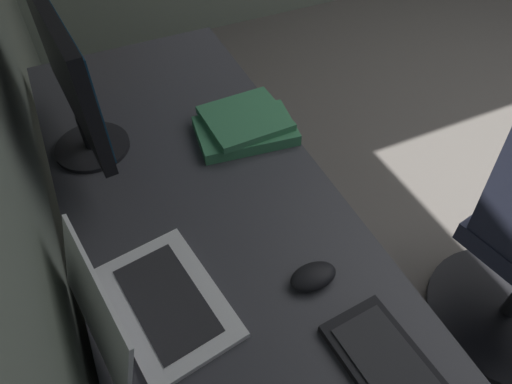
# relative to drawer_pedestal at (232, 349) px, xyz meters

# --- Properties ---
(desk) EXTENTS (2.01, 0.65, 0.73)m
(desk) POSITION_rel_drawer_pedestal_xyz_m (0.01, -0.03, 0.31)
(desk) COLOR #38383D
(desk) RESTS_ON ground
(drawer_pedestal) EXTENTS (0.40, 0.51, 0.69)m
(drawer_pedestal) POSITION_rel_drawer_pedestal_xyz_m (0.00, 0.00, 0.00)
(drawer_pedestal) COLOR #38383D
(drawer_pedestal) RESTS_ON ground
(monitor_primary) EXTENTS (0.50, 0.20, 0.41)m
(monitor_primary) POSITION_rel_drawer_pedestal_xyz_m (0.53, 0.17, 0.62)
(monitor_primary) COLOR black
(monitor_primary) RESTS_ON desk
(laptop_left) EXTENTS (0.34, 0.30, 0.21)m
(laptop_left) POSITION_rel_drawer_pedestal_xyz_m (-0.02, 0.19, 0.43)
(laptop_left) COLOR white
(laptop_left) RESTS_ON desk
(mouse_main) EXTENTS (0.06, 0.10, 0.03)m
(mouse_main) POSITION_rel_drawer_pedestal_xyz_m (-0.09, -0.16, 0.40)
(mouse_main) COLOR black
(mouse_main) RESTS_ON desk
(book_stack_near) EXTENTS (0.22, 0.29, 0.05)m
(book_stack_near) POSITION_rel_drawer_pedestal_xyz_m (0.41, -0.23, 0.41)
(book_stack_near) COLOR #3D8456
(book_stack_near) RESTS_ON desk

